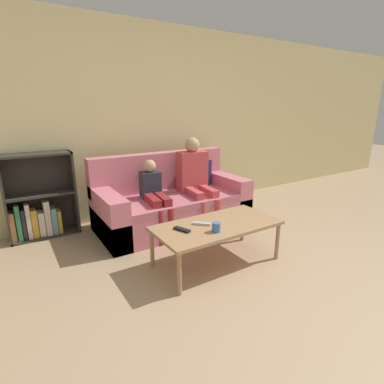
# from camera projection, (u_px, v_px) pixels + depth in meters

# --- Properties ---
(ground_plane) EXTENTS (22.00, 22.00, 0.00)m
(ground_plane) POSITION_uv_depth(u_px,v_px,m) (299.00, 301.00, 2.43)
(ground_plane) COLOR tan
(wall_back) EXTENTS (12.00, 0.06, 2.60)m
(wall_back) POSITION_uv_depth(u_px,v_px,m) (153.00, 122.00, 4.25)
(wall_back) COLOR beige
(wall_back) RESTS_ON ground_plane
(couch) EXTENTS (1.93, 0.92, 0.92)m
(couch) POSITION_uv_depth(u_px,v_px,m) (172.00, 203.00, 3.94)
(couch) COLOR #D1707F
(couch) RESTS_ON ground_plane
(bookshelf) EXTENTS (0.77, 0.28, 1.01)m
(bookshelf) POSITION_uv_depth(u_px,v_px,m) (39.00, 205.00, 3.56)
(bookshelf) COLOR #332D28
(bookshelf) RESTS_ON ground_plane
(coffee_table) EXTENTS (1.24, 0.61, 0.42)m
(coffee_table) POSITION_uv_depth(u_px,v_px,m) (217.00, 227.00, 2.92)
(coffee_table) COLOR #A87F56
(coffee_table) RESTS_ON ground_plane
(person_adult) EXTENTS (0.40, 0.66, 1.13)m
(person_adult) POSITION_uv_depth(u_px,v_px,m) (195.00, 175.00, 3.92)
(person_adult) COLOR #C6474C
(person_adult) RESTS_ON ground_plane
(person_child) EXTENTS (0.30, 0.65, 0.90)m
(person_child) POSITION_uv_depth(u_px,v_px,m) (155.00, 194.00, 3.59)
(person_child) COLOR maroon
(person_child) RESTS_ON ground_plane
(cup_near) EXTENTS (0.08, 0.08, 0.09)m
(cup_near) POSITION_uv_depth(u_px,v_px,m) (216.00, 227.00, 2.72)
(cup_near) COLOR #3D70B2
(cup_near) RESTS_ON coffee_table
(tv_remote_0) EXTENTS (0.11, 0.18, 0.02)m
(tv_remote_0) POSITION_uv_depth(u_px,v_px,m) (182.00, 230.00, 2.75)
(tv_remote_0) COLOR black
(tv_remote_0) RESTS_ON coffee_table
(tv_remote_1) EXTENTS (0.16, 0.15, 0.02)m
(tv_remote_1) POSITION_uv_depth(u_px,v_px,m) (202.00, 224.00, 2.89)
(tv_remote_1) COLOR #B7B7BC
(tv_remote_1) RESTS_ON coffee_table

